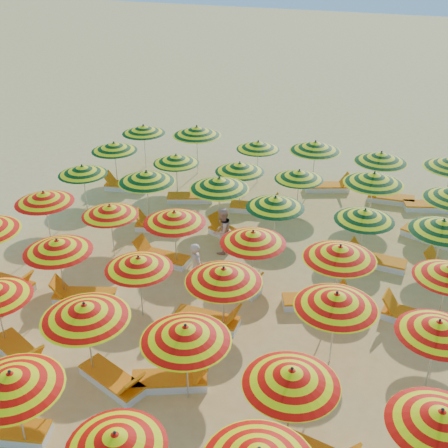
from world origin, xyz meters
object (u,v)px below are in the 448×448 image
Objects in this scene: umbrella_24 at (82,170)px; lounger_1 at (6,430)px; lounger_11 at (208,320)px; lounger_12 at (161,257)px; umbrella_16 at (336,300)px; umbrella_27 at (275,202)px; umbrella_31 at (176,159)px; umbrella_14 at (139,263)px; umbrella_26 at (219,183)px; umbrella_2 at (11,380)px; umbrella_17 at (438,328)px; umbrella_15 at (224,275)px; lounger_14 at (316,301)px; umbrella_33 at (299,175)px; umbrella_9 at (186,333)px; lounger_10 at (83,296)px; umbrella_23 at (448,272)px; umbrella_19 at (110,210)px; umbrella_38 at (258,145)px; lounger_21 at (191,197)px; lounger_24 at (328,187)px; umbrella_11 at (441,418)px; umbrella_39 at (315,146)px; lounger_15 at (414,318)px; umbrella_37 at (197,131)px; umbrella_20 at (174,217)px; umbrella_34 at (374,178)px; lounger_6 at (172,380)px; umbrella_22 at (340,252)px; umbrella_32 at (240,167)px; lounger_16 at (160,225)px; lounger_5 at (113,380)px; umbrella_25 at (146,177)px; umbrella_30 at (114,147)px; umbrella_3 at (116,441)px; lounger_17 at (231,234)px; beachgoer_b at (222,231)px; lounger_26 at (429,206)px; lounger_18 at (376,261)px; umbrella_13 at (57,246)px; lounger_25 at (389,198)px; umbrella_18 at (44,197)px; umbrella_29 at (443,226)px; lounger_13 at (234,284)px; lounger_4 at (19,352)px; lounger_23 at (429,236)px; lounger_9 at (7,284)px; umbrella_21 at (253,237)px.

lounger_1 is at bearing -65.83° from umbrella_24.
lounger_11 is 3.51m from lounger_12.
umbrella_16 is 1.01× the size of umbrella_27.
umbrella_31 is 1.07× the size of lounger_1.
umbrella_14 is 5.00m from umbrella_26.
umbrella_2 is 1.16× the size of umbrella_17.
umbrella_15 reaches higher than lounger_14.
umbrella_9 is at bearing -89.95° from umbrella_33.
umbrella_23 is at bearing 175.58° from lounger_10.
umbrella_19 is 7.51m from umbrella_38.
lounger_21 is 5.45m from lounger_24.
umbrella_11 is at bearing -79.44° from lounger_14.
lounger_15 is (4.43, -7.31, -1.68)m from umbrella_39.
umbrella_37 is (-7.59, 9.53, 0.06)m from umbrella_16.
umbrella_15 is 1.02× the size of umbrella_20.
umbrella_34 is 1.21× the size of lounger_12.
umbrella_16 is 1.29× the size of lounger_6.
umbrella_17 is 0.93× the size of umbrella_22.
umbrella_32 is 3.54m from lounger_16.
umbrella_25 is at bearing 131.49° from lounger_5.
lounger_1 is (4.34, -11.76, -1.51)m from umbrella_30.
umbrella_34 is at bearing 19.01° from umbrella_25.
umbrella_3 is 10.12m from lounger_17.
lounger_15 is at bearing 94.74° from beachgoer_b.
umbrella_34 is 1.16× the size of lounger_26.
beachgoer_b is (1.46, 8.44, 0.62)m from lounger_1.
lounger_24 is at bearing -59.49° from lounger_18.
lounger_5 is (0.39, -7.56, -1.69)m from umbrella_26.
umbrella_13 reaches higher than lounger_15.
umbrella_22 reaches higher than lounger_25.
umbrella_18 is 0.97× the size of umbrella_25.
umbrella_14 is 0.94× the size of umbrella_16.
umbrella_15 is at bearing -62.92° from umbrella_37.
umbrella_16 is 5.17m from umbrella_29.
umbrella_38 is 1.10× the size of lounger_13.
umbrella_38 reaches higher than lounger_18.
umbrella_39 is 10.61m from lounger_10.
lounger_4 is (-7.04, -2.55, -1.65)m from umbrella_16.
umbrella_29 is at bearing -64.34° from lounger_23.
lounger_25 is at bearing 156.14° from lounger_26.
umbrella_39 is at bearing 58.84° from lounger_9.
umbrella_34 is 1.38× the size of beachgoer_b.
lounger_1 is at bearing -76.82° from umbrella_19.
umbrella_22 is at bearing -64.98° from umbrella_33.
umbrella_14 is at bearing -46.00° from umbrella_19.
umbrella_14 is at bearing 179.86° from umbrella_16.
umbrella_14 is 1.25× the size of lounger_25.
umbrella_21 is 1.19× the size of umbrella_23.
umbrella_18 is at bearing 133.08° from umbrella_13.
umbrella_34 is (7.17, 0.18, 0.27)m from umbrella_31.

